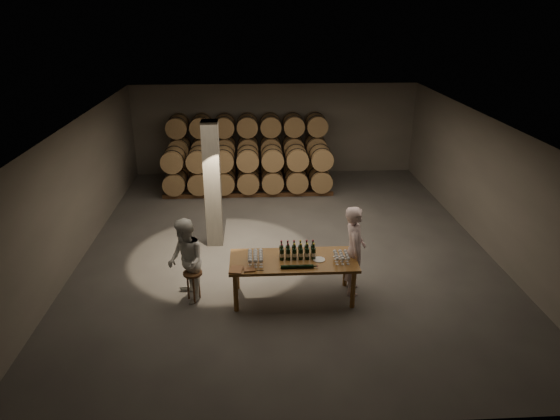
{
  "coord_description": "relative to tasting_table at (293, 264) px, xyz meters",
  "views": [
    {
      "loc": [
        -0.76,
        -11.51,
        5.74
      ],
      "look_at": [
        -0.15,
        -0.32,
        1.1
      ],
      "focal_mm": 32.0,
      "sensor_mm": 36.0,
      "label": 1
    }
  ],
  "objects": [
    {
      "name": "plate",
      "position": [
        0.52,
        -0.05,
        0.11
      ],
      "size": [
        0.25,
        0.25,
        0.01
      ],
      "primitive_type": "cylinder",
      "color": "white",
      "rests_on": "tasting_table"
    },
    {
      "name": "stool",
      "position": [
        -2.07,
        0.01,
        -0.26
      ],
      "size": [
        0.39,
        0.39,
        0.66
      ],
      "rotation": [
        0.0,
        0.0,
        0.14
      ],
      "color": "brown",
      "rests_on": "ground"
    },
    {
      "name": "glass_cluster_right",
      "position": [
        0.97,
        -0.09,
        0.22
      ],
      "size": [
        0.3,
        0.41,
        0.16
      ],
      "color": "silver",
      "rests_on": "tasting_table"
    },
    {
      "name": "notebook_corner",
      "position": [
        -1.16,
        -0.38,
        0.12
      ],
      "size": [
        0.29,
        0.35,
        0.03
      ],
      "primitive_type": "cube",
      "rotation": [
        0.0,
        0.0,
        -0.17
      ],
      "color": "brown",
      "rests_on": "tasting_table"
    },
    {
      "name": "barrel_stack_back",
      "position": [
        -0.96,
        7.7,
        0.4
      ],
      "size": [
        5.48,
        0.95,
        2.31
      ],
      "color": "brown",
      "rests_on": "ground"
    },
    {
      "name": "lying_bottles",
      "position": [
        0.06,
        -0.37,
        0.14
      ],
      "size": [
        0.74,
        0.07,
        0.07
      ],
      "color": "black",
      "rests_on": "tasting_table"
    },
    {
      "name": "pen",
      "position": [
        -0.69,
        -0.43,
        0.11
      ],
      "size": [
        0.13,
        0.03,
        0.01
      ],
      "primitive_type": "cylinder",
      "rotation": [
        0.0,
        1.57,
        -0.12
      ],
      "color": "black",
      "rests_on": "tasting_table"
    },
    {
      "name": "glass_cluster_left",
      "position": [
        -0.77,
        -0.06,
        0.24
      ],
      "size": [
        0.31,
        0.53,
        0.19
      ],
      "color": "silver",
      "rests_on": "tasting_table"
    },
    {
      "name": "barrel_stack_front",
      "position": [
        -0.96,
        6.3,
        0.03
      ],
      "size": [
        5.48,
        0.95,
        1.57
      ],
      "color": "brown",
      "rests_on": "ground"
    },
    {
      "name": "room",
      "position": [
        -1.8,
        2.7,
        0.8
      ],
      "size": [
        12.0,
        12.0,
        12.0
      ],
      "color": "#504D4B",
      "rests_on": "ground"
    },
    {
      "name": "bottle_cluster",
      "position": [
        0.09,
        0.07,
        0.23
      ],
      "size": [
        0.74,
        0.24,
        0.36
      ],
      "color": "black",
      "rests_on": "tasting_table"
    },
    {
      "name": "person_man",
      "position": [
        1.29,
        0.19,
        0.18
      ],
      "size": [
        0.56,
        0.77,
        1.96
      ],
      "primitive_type": "imported",
      "rotation": [
        0.0,
        0.0,
        1.43
      ],
      "color": "silver",
      "rests_on": "ground"
    },
    {
      "name": "person_woman",
      "position": [
        -2.19,
        0.05,
        0.1
      ],
      "size": [
        0.96,
        1.07,
        1.8
      ],
      "primitive_type": "imported",
      "rotation": [
        0.0,
        0.0,
        -1.19
      ],
      "color": "white",
      "rests_on": "ground"
    },
    {
      "name": "tasting_table",
      "position": [
        0.0,
        0.0,
        0.0
      ],
      "size": [
        2.6,
        1.1,
        0.9
      ],
      "color": "brown",
      "rests_on": "ground"
    },
    {
      "name": "notebook_near",
      "position": [
        -0.9,
        -0.39,
        0.12
      ],
      "size": [
        0.24,
        0.2,
        0.03
      ],
      "primitive_type": "cube",
      "rotation": [
        0.0,
        0.0,
        0.13
      ],
      "color": "brown",
      "rests_on": "tasting_table"
    }
  ]
}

